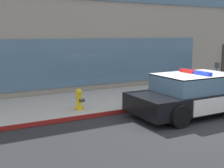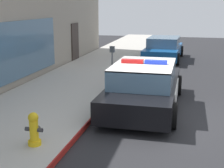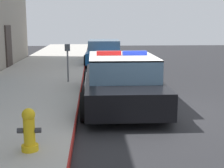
{
  "view_description": "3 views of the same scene",
  "coord_description": "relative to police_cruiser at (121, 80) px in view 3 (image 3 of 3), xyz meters",
  "views": [
    {
      "loc": [
        -6.02,
        -6.48,
        2.71
      ],
      "look_at": [
        -1.62,
        1.66,
        1.1
      ],
      "focal_mm": 46.34,
      "sensor_mm": 36.0,
      "label": 1
    },
    {
      "loc": [
        -8.29,
        -0.59,
        3.06
      ],
      "look_at": [
        -0.27,
        1.33,
        1.03
      ],
      "focal_mm": 51.87,
      "sensor_mm": 36.0,
      "label": 2
    },
    {
      "loc": [
        -7.68,
        1.45,
        2.26
      ],
      "look_at": [
        -1.27,
        1.06,
        1.04
      ],
      "focal_mm": 52.59,
      "sensor_mm": 36.0,
      "label": 3
    }
  ],
  "objects": [
    {
      "name": "parking_meter",
      "position": [
        2.76,
        1.66,
        0.4
      ],
      "size": [
        0.12,
        0.18,
        1.34
      ],
      "color": "slate",
      "rests_on": "sidewalk"
    },
    {
      "name": "ground",
      "position": [
        -1.16,
        -0.67,
        -0.68
      ],
      "size": [
        48.0,
        48.0,
        0.0
      ],
      "primitive_type": "plane",
      "color": "#262628"
    },
    {
      "name": "curb_red_paint",
      "position": [
        -1.16,
        1.17,
        -0.61
      ],
      "size": [
        28.8,
        0.04,
        0.14
      ],
      "primitive_type": "cube",
      "color": "maroon",
      "rests_on": "ground"
    },
    {
      "name": "sidewalk",
      "position": [
        -1.16,
        2.97,
        -0.61
      ],
      "size": [
        48.0,
        3.58,
        0.15
      ],
      "primitive_type": "cube",
      "color": "#B2ADA3",
      "rests_on": "ground"
    },
    {
      "name": "police_cruiser",
      "position": [
        0.0,
        0.0,
        0.0
      ],
      "size": [
        4.96,
        2.15,
        1.49
      ],
      "rotation": [
        0.0,
        0.0,
        -0.0
      ],
      "color": "black",
      "rests_on": "ground"
    },
    {
      "name": "fire_hydrant",
      "position": [
        -3.61,
        1.84,
        -0.18
      ],
      "size": [
        0.34,
        0.39,
        0.73
      ],
      "color": "gold",
      "rests_on": "sidewalk"
    },
    {
      "name": "car_down_street",
      "position": [
        8.99,
        0.14,
        -0.05
      ],
      "size": [
        4.64,
        2.14,
        1.29
      ],
      "rotation": [
        0.0,
        0.0,
        -0.03
      ],
      "color": "#144C8C",
      "rests_on": "ground"
    }
  ]
}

